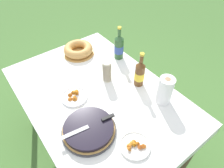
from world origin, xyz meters
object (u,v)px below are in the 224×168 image
at_px(cider_bottle_green, 119,47).
at_px(paper_towel_roll, 165,90).
at_px(cider_bottle_amber, 140,74).
at_px(berry_tart, 89,129).
at_px(bundt_cake, 78,49).
at_px(serving_knife, 93,124).
at_px(snack_plate_left, 74,96).
at_px(cup_stack, 107,71).
at_px(snack_plate_near, 135,146).

height_order(cider_bottle_green, paper_towel_roll, cider_bottle_green).
bearing_deg(cider_bottle_amber, berry_tart, -76.55).
relative_size(bundt_cake, cider_bottle_green, 0.97).
distance_m(cider_bottle_green, cider_bottle_amber, 0.39).
relative_size(serving_knife, bundt_cake, 1.23).
bearing_deg(snack_plate_left, cider_bottle_green, 108.11).
bearing_deg(snack_plate_left, cup_stack, 91.51).
relative_size(berry_tart, cider_bottle_green, 1.13).
distance_m(cider_bottle_amber, paper_towel_roll, 0.24).
height_order(cider_bottle_amber, snack_plate_left, cider_bottle_amber).
xyz_separation_m(berry_tart, serving_knife, (0.00, 0.03, 0.04)).
bearing_deg(cider_bottle_green, snack_plate_near, -32.36).
height_order(cup_stack, paper_towel_roll, paper_towel_roll).
xyz_separation_m(serving_knife, bundt_cake, (-0.80, 0.36, -0.02)).
height_order(berry_tart, cup_stack, cup_stack).
bearing_deg(berry_tart, cider_bottle_amber, 103.45).
relative_size(serving_knife, paper_towel_roll, 1.67).
height_order(berry_tart, cider_bottle_amber, cider_bottle_amber).
xyz_separation_m(berry_tart, cider_bottle_amber, (-0.13, 0.56, 0.08)).
height_order(berry_tart, paper_towel_roll, paper_towel_roll).
distance_m(cup_stack, snack_plate_near, 0.63).
bearing_deg(snack_plate_near, berry_tart, -147.40).
distance_m(berry_tart, bundt_cake, 0.89).
bearing_deg(serving_knife, snack_plate_left, -88.63).
relative_size(cider_bottle_amber, paper_towel_roll, 1.35).
xyz_separation_m(serving_knife, cider_bottle_green, (-0.51, 0.63, 0.05)).
height_order(snack_plate_left, paper_towel_roll, paper_towel_roll).
relative_size(cider_bottle_amber, snack_plate_near, 1.53).
height_order(bundt_cake, cider_bottle_amber, cider_bottle_amber).
height_order(cider_bottle_green, snack_plate_left, cider_bottle_green).
bearing_deg(cider_bottle_green, berry_tart, -52.16).
xyz_separation_m(snack_plate_near, paper_towel_roll, (-0.15, 0.41, 0.10)).
bearing_deg(cup_stack, cider_bottle_amber, 42.07).
height_order(cider_bottle_green, snack_plate_near, cider_bottle_green).
relative_size(snack_plate_left, paper_towel_roll, 0.92).
height_order(cup_stack, cider_bottle_green, cider_bottle_green).
bearing_deg(cider_bottle_amber, snack_plate_near, -44.85).
relative_size(snack_plate_near, paper_towel_roll, 0.89).
bearing_deg(berry_tart, snack_plate_near, 32.60).
bearing_deg(cider_bottle_green, cider_bottle_amber, -14.17).
xyz_separation_m(bundt_cake, paper_towel_roll, (0.90, 0.19, 0.07)).
height_order(serving_knife, snack_plate_near, serving_knife).
height_order(cup_stack, cider_bottle_amber, cider_bottle_amber).
bearing_deg(cider_bottle_amber, cider_bottle_green, 165.83).
bearing_deg(cup_stack, snack_plate_left, -88.49).
relative_size(cup_stack, cider_bottle_amber, 0.62).
distance_m(snack_plate_left, paper_towel_roll, 0.67).
bearing_deg(bundt_cake, snack_plate_near, -11.95).
relative_size(bundt_cake, cider_bottle_amber, 1.00).
height_order(berry_tart, bundt_cake, bundt_cake).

